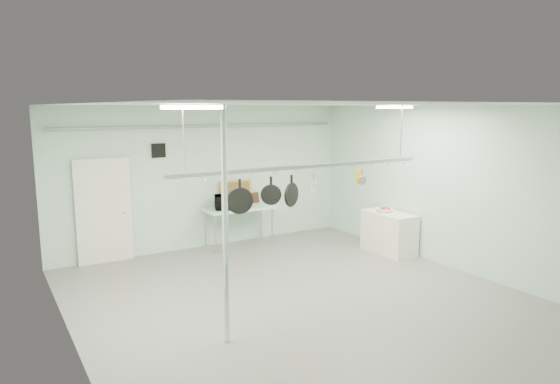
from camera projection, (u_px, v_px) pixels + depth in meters
floor at (306, 302)px, 8.18m from camera, size 8.00×8.00×0.00m
ceiling at (307, 105)px, 7.64m from camera, size 7.00×8.00×0.02m
back_wall at (207, 177)px, 11.27m from camera, size 7.00×0.02×3.20m
right_wall at (455, 188)px, 9.70m from camera, size 0.02×8.00×3.20m
door at (104, 212)px, 10.14m from camera, size 1.10×0.10×2.20m
wall_vent at (159, 151)px, 10.58m from camera, size 0.30×0.04×0.30m
conduit_pipe at (207, 126)px, 11.00m from camera, size 6.60×0.07×0.07m
chrome_pole at (225, 228)px, 6.54m from camera, size 0.08×0.08×3.20m
prep_table at (239, 210)px, 11.38m from camera, size 1.60×0.70×0.91m
side_cabinet at (389, 233)px, 10.90m from camera, size 0.60×1.20×0.90m
pot_rack at (307, 165)px, 8.16m from camera, size 4.80×0.06×1.00m
light_panel_left at (191, 107)px, 5.85m from camera, size 0.65×0.30×0.05m
light_panel_right at (395, 107)px, 9.38m from camera, size 0.65×0.30×0.05m
microwave at (228, 202)px, 11.13m from camera, size 0.68×0.57×0.32m
coffee_canister at (239, 205)px, 11.16m from camera, size 0.18×0.18×0.19m
painting_large at (236, 193)px, 11.61m from camera, size 0.79×0.20×0.58m
painting_small at (253, 198)px, 11.87m from camera, size 0.30×0.09×0.25m
fruit_bowl at (384, 210)px, 10.86m from camera, size 0.46×0.46×0.09m
skillet_left at (240, 197)px, 7.60m from camera, size 0.42×0.16×0.55m
skillet_mid at (271, 190)px, 7.88m from camera, size 0.31×0.21×0.44m
skillet_right at (291, 191)px, 8.08m from camera, size 0.38×0.23×0.54m
whisk at (314, 182)px, 8.29m from camera, size 0.22×0.22×0.30m
grater at (358, 176)px, 8.77m from camera, size 0.10×0.05×0.24m
saucepan at (362, 177)px, 8.81m from camera, size 0.18×0.12×0.28m
fruit_cluster at (385, 208)px, 10.85m from camera, size 0.24×0.24×0.09m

